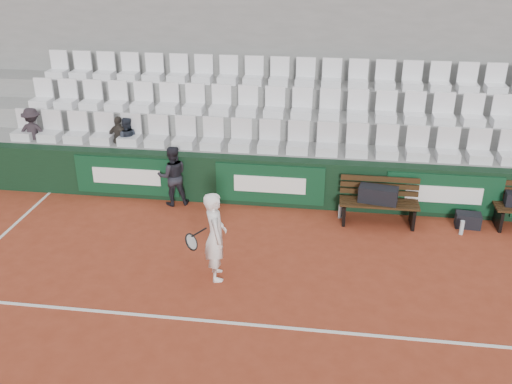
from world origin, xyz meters
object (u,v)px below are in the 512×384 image
(bench_left, at_px, (378,213))
(water_bottle_near, at_px, (340,211))
(water_bottle_far, at_px, (462,228))
(spectator_c, at_px, (125,120))
(spectator_a, at_px, (30,113))
(ball_kid, at_px, (173,176))
(spectator_b, at_px, (118,120))
(tennis_player, at_px, (215,236))
(sports_bag_left, at_px, (378,195))
(sports_bag_ground, at_px, (468,220))

(bench_left, relative_size, water_bottle_near, 5.38)
(water_bottle_far, distance_m, spectator_c, 7.12)
(water_bottle_far, height_order, spectator_a, spectator_a)
(water_bottle_near, distance_m, ball_kid, 3.45)
(water_bottle_far, distance_m, spectator_b, 7.28)
(tennis_player, bearing_deg, spectator_a, 144.99)
(sports_bag_left, height_order, spectator_b, spectator_b)
(water_bottle_far, bearing_deg, sports_bag_ground, 61.76)
(ball_kid, bearing_deg, sports_bag_left, 156.23)
(sports_bag_left, height_order, water_bottle_near, sports_bag_left)
(spectator_c, bearing_deg, sports_bag_left, 156.85)
(ball_kid, bearing_deg, spectator_a, -33.17)
(spectator_b, bearing_deg, tennis_player, 141.07)
(water_bottle_near, xyz_separation_m, water_bottle_far, (2.25, -0.36, -0.00))
(sports_bag_ground, xyz_separation_m, water_bottle_near, (-2.42, 0.04, -0.00))
(sports_bag_ground, distance_m, water_bottle_near, 2.43)
(sports_bag_left, bearing_deg, ball_kid, 176.16)
(spectator_b, bearing_deg, sports_bag_ground, -176.49)
(sports_bag_ground, bearing_deg, tennis_player, -152.09)
(spectator_a, distance_m, spectator_c, 2.13)
(bench_left, distance_m, water_bottle_far, 1.55)
(sports_bag_ground, distance_m, tennis_player, 5.05)
(spectator_a, xyz_separation_m, spectator_c, (2.13, 0.00, -0.06))
(water_bottle_near, xyz_separation_m, spectator_c, (-4.62, 0.94, 1.37))
(spectator_c, bearing_deg, spectator_b, -11.85)
(bench_left, xyz_separation_m, sports_bag_left, (-0.03, 0.01, 0.38))
(spectator_a, distance_m, spectator_b, 1.98)
(sports_bag_left, bearing_deg, tennis_player, -139.91)
(tennis_player, bearing_deg, water_bottle_far, 25.46)
(bench_left, relative_size, ball_kid, 1.19)
(tennis_player, distance_m, spectator_c, 4.30)
(sports_bag_left, bearing_deg, spectator_b, 169.01)
(water_bottle_near, height_order, water_bottle_far, same)
(water_bottle_far, relative_size, spectator_a, 0.24)
(water_bottle_near, bearing_deg, sports_bag_left, -9.78)
(water_bottle_near, height_order, spectator_c, spectator_c)
(ball_kid, distance_m, spectator_b, 1.80)
(sports_bag_left, height_order, ball_kid, ball_kid)
(bench_left, xyz_separation_m, water_bottle_far, (1.53, -0.23, -0.09))
(spectator_a, height_order, spectator_c, spectator_a)
(sports_bag_ground, bearing_deg, water_bottle_far, -118.24)
(tennis_player, bearing_deg, spectator_b, 129.80)
(water_bottle_near, height_order, spectator_b, spectator_b)
(spectator_c, bearing_deg, sports_bag_ground, 160.22)
(sports_bag_left, distance_m, sports_bag_ground, 1.80)
(bench_left, relative_size, spectator_a, 1.32)
(water_bottle_near, distance_m, tennis_player, 3.17)
(water_bottle_far, bearing_deg, water_bottle_near, 170.97)
(water_bottle_near, distance_m, spectator_a, 6.96)
(sports_bag_left, height_order, water_bottle_far, sports_bag_left)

